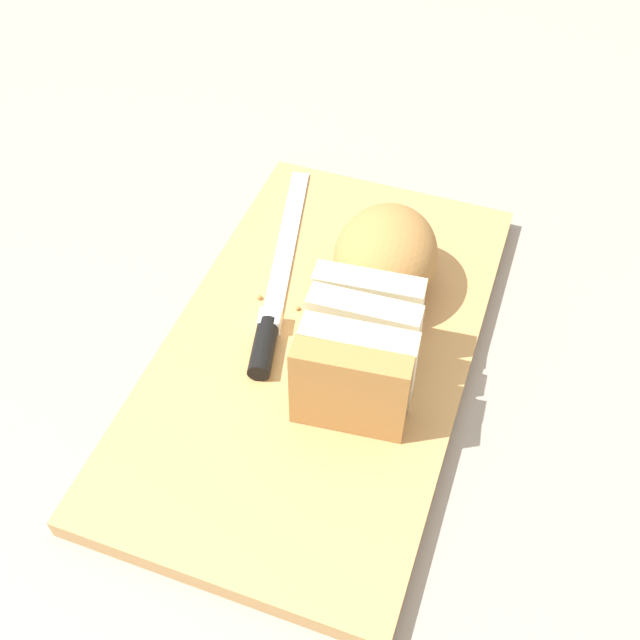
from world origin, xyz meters
The scene contains 7 objects.
ground_plane centered at (0.00, 0.00, 0.00)m, with size 3.00×3.00×0.00m, color gray.
cutting_board centered at (0.00, 0.00, 0.01)m, with size 0.48×0.27×0.02m, color tan.
bread_loaf centered at (-0.03, 0.04, 0.06)m, with size 0.24×0.12×0.08m.
bread_knife centered at (-0.01, -0.05, 0.03)m, with size 0.29×0.09×0.02m.
crumb_near_knife centered at (-0.03, -0.03, 0.02)m, with size 0.00×0.00×0.00m, color #A8753D.
crumb_near_loaf centered at (-0.03, -0.07, 0.02)m, with size 0.00×0.00×0.00m, color #A8753D.
crumb_stray_left centered at (-0.01, 0.03, 0.02)m, with size 0.01×0.01×0.01m, color #A8753D.
Camera 1 is at (0.41, 0.15, 0.55)m, focal length 42.30 mm.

